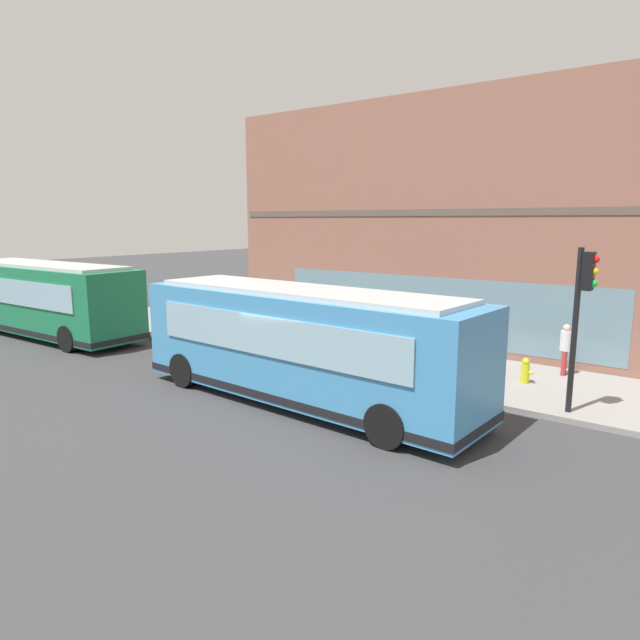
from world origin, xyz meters
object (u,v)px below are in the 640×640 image
(pedestrian_walking_along_curb, at_px, (416,340))
(pedestrian_by_light_pole, at_px, (370,329))
(fire_hydrant, at_px, (525,371))
(traffic_light_near_corner, at_px, (583,299))
(newspaper_vending_box, at_px, (459,355))
(city_bus_far_down_street, at_px, (46,299))
(city_bus_nearside, at_px, (302,345))
(pedestrian_near_hydrant, at_px, (565,346))

(pedestrian_walking_along_curb, relative_size, pedestrian_by_light_pole, 1.13)
(fire_hydrant, bearing_deg, pedestrian_walking_along_curb, 106.88)
(traffic_light_near_corner, height_order, newspaper_vending_box, traffic_light_near_corner)
(city_bus_far_down_street, relative_size, pedestrian_by_light_pole, 6.32)
(city_bus_nearside, xyz_separation_m, pedestrian_by_light_pole, (5.10, 1.02, -0.49))
(pedestrian_near_hydrant, xyz_separation_m, newspaper_vending_box, (-1.28, 2.85, -0.44))
(pedestrian_near_hydrant, xyz_separation_m, pedestrian_walking_along_curb, (-2.50, 3.75, 0.16))
(traffic_light_near_corner, xyz_separation_m, fire_hydrant, (1.90, 1.74, -2.45))
(fire_hydrant, xyz_separation_m, pedestrian_walking_along_curb, (-0.93, 3.07, 0.69))
(city_bus_nearside, relative_size, pedestrian_by_light_pole, 6.35)
(fire_hydrant, relative_size, newspaper_vending_box, 0.82)
(fire_hydrant, relative_size, pedestrian_walking_along_curb, 0.41)
(pedestrian_walking_along_curb, distance_m, pedestrian_by_light_pole, 2.63)
(city_bus_far_down_street, bearing_deg, pedestrian_by_light_pole, -70.08)
(city_bus_nearside, distance_m, fire_hydrant, 6.66)
(traffic_light_near_corner, bearing_deg, pedestrian_walking_along_curb, 78.65)
(city_bus_far_down_street, bearing_deg, city_bus_nearside, -91.68)
(pedestrian_near_hydrant, distance_m, pedestrian_walking_along_curb, 4.51)
(traffic_light_near_corner, distance_m, pedestrian_near_hydrant, 4.09)
(city_bus_far_down_street, distance_m, pedestrian_walking_along_curb, 15.71)
(city_bus_nearside, height_order, city_bus_far_down_street, same)
(city_bus_far_down_street, xyz_separation_m, pedestrian_near_hydrant, (6.03, -19.06, -0.51))
(city_bus_far_down_street, bearing_deg, pedestrian_near_hydrant, -72.44)
(pedestrian_by_light_pole, bearing_deg, pedestrian_near_hydrant, -77.64)
(city_bus_far_down_street, relative_size, fire_hydrant, 13.66)
(pedestrian_by_light_pole, bearing_deg, city_bus_far_down_street, 109.92)
(pedestrian_near_hydrant, height_order, pedestrian_by_light_pole, pedestrian_by_light_pole)
(city_bus_nearside, bearing_deg, fire_hydrant, -42.10)
(pedestrian_walking_along_curb, distance_m, newspaper_vending_box, 1.62)
(traffic_light_near_corner, bearing_deg, newspaper_vending_box, 60.88)
(fire_hydrant, xyz_separation_m, pedestrian_near_hydrant, (1.56, -0.69, 0.53))
(pedestrian_by_light_pole, bearing_deg, traffic_light_near_corner, -106.52)
(fire_hydrant, distance_m, pedestrian_near_hydrant, 1.79)
(pedestrian_near_hydrant, relative_size, pedestrian_by_light_pole, 0.98)
(pedestrian_by_light_pole, distance_m, newspaper_vending_box, 3.29)
(city_bus_far_down_street, distance_m, traffic_light_near_corner, 20.33)
(traffic_light_near_corner, relative_size, pedestrian_near_hydrant, 2.57)
(city_bus_nearside, xyz_separation_m, traffic_light_near_corner, (2.98, -6.15, 1.40))
(city_bus_nearside, distance_m, pedestrian_by_light_pole, 5.23)
(city_bus_far_down_street, distance_m, pedestrian_by_light_pole, 13.79)
(city_bus_nearside, xyz_separation_m, fire_hydrant, (4.88, -4.41, -1.04))
(fire_hydrant, relative_size, pedestrian_by_light_pole, 0.46)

